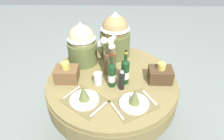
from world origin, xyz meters
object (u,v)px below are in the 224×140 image
Objects in this scene: pepper_mill at (122,80)px; woven_basket_side_left at (67,74)px; flower_vase at (109,58)px; place_setting_left at (84,97)px; wine_bottle_left at (111,74)px; wine_bottle_centre at (125,71)px; gift_tub_back_centre at (115,33)px; dining_table at (112,90)px; woven_basket_side_right at (160,74)px; place_setting_right at (134,100)px; tumbler_mid at (98,79)px; gift_tub_back_left at (82,42)px.

woven_basket_side_left is at bearing 167.51° from pepper_mill.
place_setting_left is at bearing -117.46° from flower_vase.
pepper_mill is at bearing -23.43° from wine_bottle_left.
wine_bottle_centre reaches higher than place_setting_left.
dining_table is at bearing -93.28° from gift_tub_back_centre.
flower_vase is at bearing 168.06° from woven_basket_side_right.
woven_basket_side_right is at bearing -46.19° from gift_tub_back_centre.
place_setting_right reaches higher than tumbler_mid.
gift_tub_back_centre reaches higher than woven_basket_side_right.
flower_vase is 0.41m from woven_basket_side_left.
place_setting_left is at bearing -82.02° from gift_tub_back_left.
gift_tub_back_left reaches higher than woven_basket_side_left.
dining_table is at bearing -43.00° from gift_tub_back_left.
place_setting_left is 1.01× the size of place_setting_right.
woven_basket_side_left and woven_basket_side_right have the same top height.
woven_basket_side_left is at bearing 125.21° from place_setting_left.
tumbler_mid is (-0.24, -0.02, -0.07)m from wine_bottle_centre.
flower_vase is at bearing 62.54° from place_setting_left.
wine_bottle_centre is 1.60× the size of woven_basket_side_right.
wine_bottle_centre is 0.10m from pepper_mill.
woven_basket_side_left is (-0.50, 0.11, -0.02)m from pepper_mill.
flower_vase is 1.94× the size of woven_basket_side_right.
gift_tub_back_left reaches higher than place_setting_left.
dining_table is 0.33m from flower_vase.
woven_basket_side_right is at bearing 5.67° from tumbler_mid.
pepper_mill is 0.40× the size of gift_tub_back_centre.
place_setting_right is 0.40m from woven_basket_side_right.
tumbler_mid is 0.43m from gift_tub_back_left.
dining_table is 0.42m from place_setting_right.
flower_vase reaches higher than place_setting_left.
woven_basket_side_right reaches higher than place_setting_right.
place_setting_right is at bearing -62.84° from flower_vase.
gift_tub_back_left is (-0.38, 0.41, 0.14)m from pepper_mill.
woven_basket_side_left is at bearing -110.38° from gift_tub_back_left.
gift_tub_back_left is at bearing 137.00° from dining_table.
place_setting_right is at bearing -60.19° from dining_table.
place_setting_right is at bearing -4.56° from place_setting_left.
wine_bottle_centre is at bearing -2.92° from woven_basket_side_left.
gift_tub_back_centre is (0.03, 0.51, 0.13)m from wine_bottle_left.
dining_table is at bearing 178.40° from woven_basket_side_right.
dining_table is 2.54× the size of gift_tub_back_centre.
tumbler_mid is 0.23× the size of gift_tub_back_centre.
wine_bottle_left reaches higher than place_setting_right.
wine_bottle_centre is 1.60× the size of woven_basket_side_left.
tumbler_mid is at bearing -106.83° from gift_tub_back_centre.
place_setting_right is at bearing -39.56° from tumbler_mid.
place_setting_right is at bearing -26.95° from woven_basket_side_left.
gift_tub_back_centre is 2.33× the size of woven_basket_side_right.
pepper_mill is at bearing -46.64° from gift_tub_back_left.
woven_basket_side_right is at bearing -11.94° from flower_vase.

